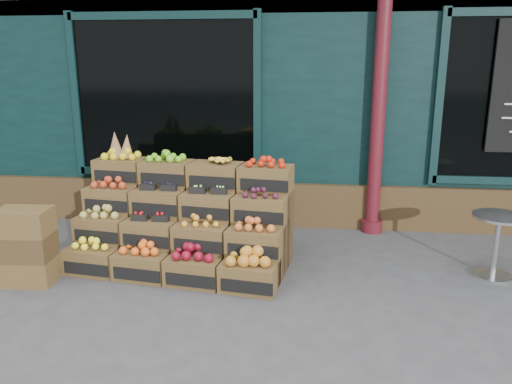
# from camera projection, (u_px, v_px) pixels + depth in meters

# --- Properties ---
(ground) EXTENTS (60.00, 60.00, 0.00)m
(ground) POSITION_uv_depth(u_px,v_px,m) (268.00, 295.00, 4.86)
(ground) COLOR #424244
(ground) RESTS_ON ground
(shop_facade) EXTENTS (12.00, 6.24, 4.80)m
(shop_facade) POSITION_uv_depth(u_px,v_px,m) (295.00, 51.00, 9.17)
(shop_facade) COLOR black
(shop_facade) RESTS_ON ground
(crate_display) EXTENTS (2.42, 1.40, 1.43)m
(crate_display) POSITION_uv_depth(u_px,v_px,m) (184.00, 226.00, 5.52)
(crate_display) COLOR brown
(crate_display) RESTS_ON ground
(spare_crates) EXTENTS (0.55, 0.40, 0.78)m
(spare_crates) POSITION_uv_depth(u_px,v_px,m) (26.00, 246.00, 5.04)
(spare_crates) COLOR brown
(spare_crates) RESTS_ON ground
(bistro_table) EXTENTS (0.54, 0.54, 0.68)m
(bistro_table) POSITION_uv_depth(u_px,v_px,m) (497.00, 239.00, 5.16)
(bistro_table) COLOR silver
(bistro_table) RESTS_ON ground
(shopkeeper) EXTENTS (0.71, 0.53, 1.78)m
(shopkeeper) POSITION_uv_depth(u_px,v_px,m) (195.00, 154.00, 7.32)
(shopkeeper) COLOR #154B1F
(shopkeeper) RESTS_ON ground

